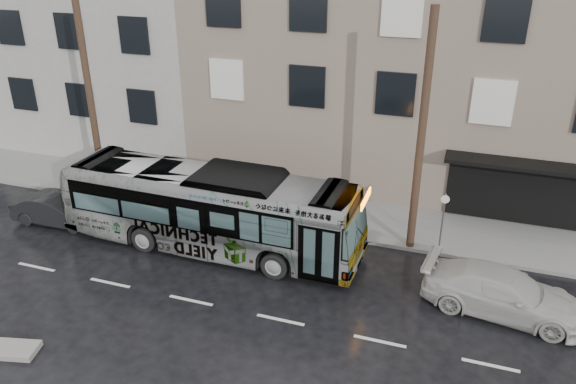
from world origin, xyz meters
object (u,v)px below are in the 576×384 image
(sign_post, at_px, (442,223))
(white_sedan, at_px, (503,292))
(utility_pole_rear, at_px, (91,101))
(utility_pole_front, at_px, (421,136))
(dark_sedan, at_px, (58,210))
(bus, at_px, (210,209))

(sign_post, distance_m, white_sedan, 3.82)
(utility_pole_rear, distance_m, white_sedan, 18.02)
(utility_pole_front, relative_size, dark_sedan, 2.30)
(bus, distance_m, dark_sedan, 7.05)
(sign_post, bearing_deg, bus, -164.74)
(utility_pole_rear, relative_size, white_sedan, 1.78)
(white_sedan, bearing_deg, sign_post, 43.91)
(bus, height_order, dark_sedan, bus)
(sign_post, height_order, white_sedan, sign_post)
(utility_pole_front, xyz_separation_m, utility_pole_rear, (-14.00, 0.00, 0.00))
(utility_pole_rear, relative_size, bus, 0.76)
(bus, bearing_deg, sign_post, -73.45)
(utility_pole_rear, relative_size, dark_sedan, 2.30)
(white_sedan, height_order, dark_sedan, white_sedan)
(utility_pole_front, relative_size, sign_post, 3.75)
(utility_pole_front, bearing_deg, dark_sedan, -169.45)
(utility_pole_front, height_order, bus, utility_pole_front)
(utility_pole_front, relative_size, utility_pole_rear, 1.00)
(sign_post, relative_size, white_sedan, 0.47)
(sign_post, bearing_deg, white_sedan, -53.77)
(bus, relative_size, dark_sedan, 3.02)
(utility_pole_front, height_order, sign_post, utility_pole_front)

